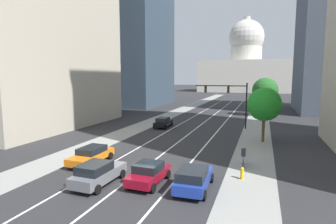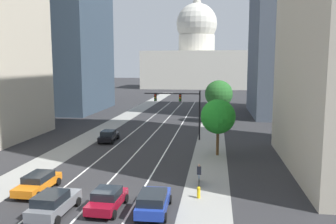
{
  "view_description": "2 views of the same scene",
  "coord_description": "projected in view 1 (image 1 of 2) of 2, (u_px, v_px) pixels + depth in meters",
  "views": [
    {
      "loc": [
        8.95,
        -18.23,
        7.43
      ],
      "look_at": [
        -2.89,
        16.17,
        2.81
      ],
      "focal_mm": 29.48,
      "sensor_mm": 36.0,
      "label": 1
    },
    {
      "loc": [
        8.95,
        -23.23,
        9.95
      ],
      "look_at": [
        2.52,
        22.78,
        3.63
      ],
      "focal_mm": 37.2,
      "sensor_mm": 36.0,
      "label": 2
    }
  ],
  "objects": [
    {
      "name": "ground_plane",
      "position": [
        217.0,
        112.0,
        58.44
      ],
      "size": [
        400.0,
        400.0,
        0.0
      ],
      "primitive_type": "plane",
      "color": "#2B2B2D"
    },
    {
      "name": "street_tree_far_right",
      "position": [
        265.0,
        90.0,
        52.2
      ],
      "size": [
        4.77,
        4.77,
        7.34
      ],
      "color": "#51381E",
      "rests_on": "ground"
    },
    {
      "name": "lane_stripe_left",
      "position": [
        183.0,
        122.0,
        45.42
      ],
      "size": [
        0.16,
        90.0,
        0.01
      ],
      "primitive_type": "cube",
      "color": "white",
      "rests_on": "ground"
    },
    {
      "name": "sidewalk_left",
      "position": [
        173.0,
        114.0,
        56.44
      ],
      "size": [
        3.68,
        130.0,
        0.01
      ],
      "primitive_type": "cube",
      "color": "gray",
      "rests_on": "ground"
    },
    {
      "name": "sidewalk_right",
      "position": [
        258.0,
        117.0,
        51.06
      ],
      "size": [
        3.68,
        130.0,
        0.01
      ],
      "primitive_type": "cube",
      "color": "gray",
      "rests_on": "ground"
    },
    {
      "name": "lane_stripe_right",
      "position": [
        223.0,
        125.0,
        43.32
      ],
      "size": [
        0.16,
        90.0,
        0.01
      ],
      "primitive_type": "cube",
      "color": "white",
      "rests_on": "ground"
    },
    {
      "name": "street_tree_near_right",
      "position": [
        264.0,
        105.0,
        31.25
      ],
      "size": [
        3.8,
        3.8,
        6.25
      ],
      "color": "#51381E",
      "rests_on": "ground"
    },
    {
      "name": "fire_hydrant",
      "position": [
        242.0,
        173.0,
        20.12
      ],
      "size": [
        0.26,
        0.35,
        0.91
      ],
      "color": "yellow",
      "rests_on": "ground"
    },
    {
      "name": "lane_stripe_center",
      "position": [
        203.0,
        123.0,
        44.37
      ],
      "size": [
        0.16,
        90.0,
        0.01
      ],
      "primitive_type": "cube",
      "color": "white",
      "rests_on": "ground"
    },
    {
      "name": "car_orange",
      "position": [
        91.0,
        155.0,
        23.83
      ],
      "size": [
        2.05,
        4.78,
        1.43
      ],
      "rotation": [
        0.0,
        0.0,
        1.56
      ],
      "color": "orange",
      "rests_on": "ground"
    },
    {
      "name": "cyclist",
      "position": [
        243.0,
        156.0,
        23.05
      ],
      "size": [
        0.37,
        1.7,
        1.72
      ],
      "rotation": [
        0.0,
        0.0,
        1.62
      ],
      "color": "black",
      "rests_on": "ground"
    },
    {
      "name": "car_blue",
      "position": [
        194.0,
        178.0,
        18.14
      ],
      "size": [
        2.2,
        4.49,
        1.57
      ],
      "rotation": [
        0.0,
        0.0,
        1.6
      ],
      "color": "#1E389E",
      "rests_on": "ground"
    },
    {
      "name": "car_black",
      "position": [
        163.0,
        122.0,
        40.9
      ],
      "size": [
        2.08,
        4.5,
        1.5
      ],
      "rotation": [
        0.0,
        0.0,
        1.61
      ],
      "color": "black",
      "rests_on": "ground"
    },
    {
      "name": "car_gray",
      "position": [
        98.0,
        173.0,
        19.07
      ],
      "size": [
        2.2,
        4.58,
        1.62
      ],
      "rotation": [
        0.0,
        0.0,
        1.54
      ],
      "color": "slate",
      "rests_on": "ground"
    },
    {
      "name": "capitol_building",
      "position": [
        245.0,
        67.0,
        140.86
      ],
      "size": [
        44.68,
        25.57,
        37.37
      ],
      "color": "beige",
      "rests_on": "ground"
    },
    {
      "name": "car_crimson",
      "position": [
        149.0,
        173.0,
        19.26
      ],
      "size": [
        2.16,
        4.11,
        1.48
      ],
      "rotation": [
        0.0,
        0.0,
        1.54
      ],
      "color": "maroon",
      "rests_on": "ground"
    },
    {
      "name": "traffic_signal_mast",
      "position": [
        230.0,
        96.0,
        39.89
      ],
      "size": [
        7.49,
        0.39,
        6.61
      ],
      "color": "black",
      "rests_on": "ground"
    },
    {
      "name": "office_tower_far_left",
      "position": [
        126.0,
        15.0,
        72.41
      ],
      "size": [
        20.46,
        21.6,
        47.31
      ],
      "color": "#334251",
      "rests_on": "ground"
    }
  ]
}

